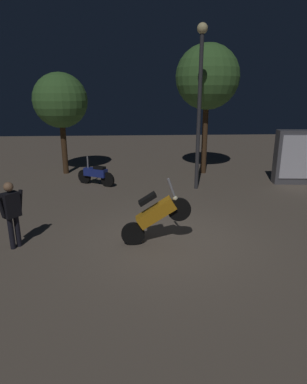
{
  "coord_description": "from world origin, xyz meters",
  "views": [
    {
      "loc": [
        -0.86,
        -7.35,
        3.55
      ],
      "look_at": [
        -0.38,
        0.87,
        1.0
      ],
      "focal_mm": 30.73,
      "sensor_mm": 36.0,
      "label": 1
    }
  ],
  "objects": [
    {
      "name": "ground_plane",
      "position": [
        0.0,
        0.0,
        0.0
      ],
      "size": [
        40.0,
        40.0,
        0.0
      ],
      "primitive_type": "plane",
      "color": "#756656"
    },
    {
      "name": "streetlamp_near",
      "position": [
        1.45,
        4.46,
        3.55
      ],
      "size": [
        0.36,
        0.36,
        5.69
      ],
      "color": "#38383D",
      "rests_on": "ground_plane"
    },
    {
      "name": "kiosk_billboard",
      "position": [
        5.45,
        4.97,
        1.05
      ],
      "size": [
        1.64,
        0.66,
        2.1
      ],
      "rotation": [
        0.0,
        0.0,
        3.06
      ],
      "color": "#595960",
      "rests_on": "ground_plane"
    },
    {
      "name": "motorcycle_blue_parked_left",
      "position": [
        -2.38,
        5.16,
        0.44
      ],
      "size": [
        1.49,
        0.91,
        1.11
      ],
      "rotation": [
        0.0,
        0.0,
        2.62
      ],
      "color": "black",
      "rests_on": "ground_plane"
    },
    {
      "name": "tree_center_bg",
      "position": [
        2.22,
        6.91,
        4.06
      ],
      "size": [
        2.66,
        2.66,
        5.42
      ],
      "color": "#4C331E",
      "rests_on": "ground_plane"
    },
    {
      "name": "person_rider_beside",
      "position": [
        -3.69,
        -0.13,
        0.95
      ],
      "size": [
        0.49,
        0.57,
        1.6
      ],
      "rotation": [
        0.0,
        0.0,
        5.6
      ],
      "color": "black",
      "rests_on": "ground_plane"
    },
    {
      "name": "tree_left_bg",
      "position": [
        -3.93,
        7.19,
        3.13
      ],
      "size": [
        2.28,
        2.28,
        4.29
      ],
      "color": "#4C331E",
      "rests_on": "ground_plane"
    },
    {
      "name": "motorcycle_orange_foreground",
      "position": [
        -0.38,
        -0.13,
        0.74
      ],
      "size": [
        1.66,
        0.33,
        1.63
      ],
      "rotation": [
        0.0,
        0.0,
        0.03
      ],
      "color": "black",
      "rests_on": "ground_plane"
    }
  ]
}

